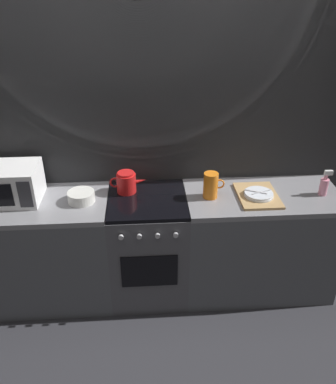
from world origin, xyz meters
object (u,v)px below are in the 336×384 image
(microwave, at_px, (8,184))
(kettle, at_px, (126,182))
(stove_unit, at_px, (148,247))
(pitcher, at_px, (211,185))
(spray_bottle, at_px, (324,185))
(mixing_bowl, at_px, (81,197))
(dish_pile, at_px, (258,195))

(microwave, height_order, kettle, microwave)
(stove_unit, relative_size, pitcher, 4.50)
(microwave, xyz_separation_m, spray_bottle, (2.36, -0.08, -0.06))
(stove_unit, xyz_separation_m, kettle, (-0.15, 0.12, 0.53))
(kettle, xyz_separation_m, spray_bottle, (1.50, -0.15, -0.00))
(stove_unit, bearing_deg, spray_bottle, -1.18)
(pitcher, distance_m, spray_bottle, 0.87)
(kettle, xyz_separation_m, mixing_bowl, (-0.33, -0.13, -0.04))
(pitcher, bearing_deg, mixing_bowl, 179.92)
(dish_pile, bearing_deg, mixing_bowl, 178.81)
(stove_unit, xyz_separation_m, pitcher, (0.48, -0.01, 0.55))
(stove_unit, bearing_deg, dish_pile, -2.41)
(kettle, bearing_deg, stove_unit, -37.70)
(stove_unit, height_order, spray_bottle, spray_bottle)
(mixing_bowl, relative_size, spray_bottle, 0.99)
(microwave, bearing_deg, spray_bottle, -1.96)
(dish_pile, bearing_deg, kettle, 171.17)
(kettle, relative_size, mixing_bowl, 1.42)
(kettle, height_order, spray_bottle, spray_bottle)
(spray_bottle, bearing_deg, microwave, 178.04)
(mixing_bowl, distance_m, pitcher, 0.97)
(microwave, xyz_separation_m, dish_pile, (1.86, -0.09, -0.12))
(stove_unit, height_order, microwave, microwave)
(dish_pile, height_order, spray_bottle, spray_bottle)
(spray_bottle, bearing_deg, kettle, 174.41)
(stove_unit, xyz_separation_m, dish_pile, (0.84, -0.04, 0.47))
(mixing_bowl, distance_m, dish_pile, 1.33)
(microwave, xyz_separation_m, kettle, (0.86, 0.07, -0.05))
(microwave, bearing_deg, dish_pile, -2.73)
(microwave, bearing_deg, mixing_bowl, -6.54)
(stove_unit, xyz_separation_m, spray_bottle, (1.34, -0.03, 0.53))
(mixing_bowl, height_order, spray_bottle, spray_bottle)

